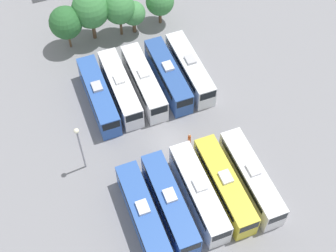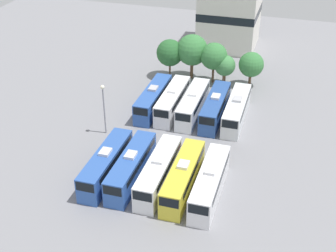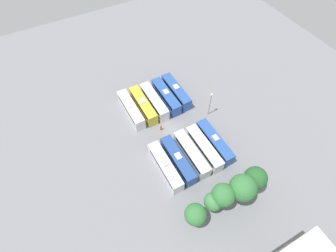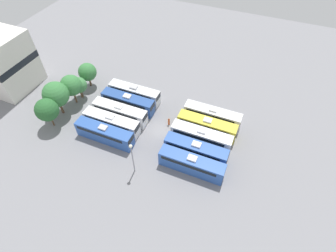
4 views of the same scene
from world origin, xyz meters
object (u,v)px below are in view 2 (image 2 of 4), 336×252
(bus_2, at_px, (159,171))
(bus_6, at_px, (173,100))
(bus_1, at_px, (131,166))
(bus_4, at_px, (210,182))
(bus_9, at_px, (237,109))
(depot_building, at_px, (230,14))
(worker_person, at_px, (191,147))
(tree_0, at_px, (170,53))
(light_pole, at_px, (103,101))
(bus_0, at_px, (106,163))
(bus_7, at_px, (193,103))
(bus_5, at_px, (153,98))
(bus_8, at_px, (215,107))
(tree_4, at_px, (251,65))
(bus_3, at_px, (183,176))
(tree_2, at_px, (214,56))
(tree_1, at_px, (192,50))
(tree_3, at_px, (225,66))

(bus_2, relative_size, bus_6, 1.00)
(bus_1, bearing_deg, bus_4, -1.81)
(bus_4, bearing_deg, bus_9, 89.82)
(bus_4, height_order, depot_building, depot_building)
(worker_person, relative_size, tree_0, 0.27)
(bus_4, bearing_deg, light_pole, 151.42)
(bus_0, bearing_deg, bus_4, -0.15)
(bus_9, relative_size, light_pole, 1.57)
(bus_6, relative_size, worker_person, 6.31)
(bus_7, bearing_deg, bus_1, -100.30)
(bus_4, relative_size, depot_building, 0.93)
(bus_5, xyz_separation_m, bus_8, (9.51, 0.07, 0.00))
(bus_9, bearing_deg, tree_4, 88.72)
(bus_3, bearing_deg, tree_2, 95.19)
(bus_7, distance_m, tree_2, 12.02)
(bus_4, bearing_deg, bus_1, 178.19)
(bus_8, relative_size, light_pole, 1.57)
(bus_5, relative_size, light_pole, 1.57)
(bus_1, bearing_deg, tree_1, 90.22)
(bus_3, relative_size, bus_7, 1.00)
(tree_3, bearing_deg, bus_6, -116.67)
(bus_5, relative_size, bus_7, 1.00)
(bus_9, bearing_deg, tree_0, 139.17)
(bus_0, bearing_deg, bus_9, 54.36)
(bus_4, distance_m, light_pole, 19.44)
(tree_4, bearing_deg, bus_7, -119.41)
(bus_5, bearing_deg, tree_1, 77.16)
(bus_7, height_order, tree_0, tree_0)
(bus_8, xyz_separation_m, bus_9, (3.14, 0.08, 0.00))
(bus_3, xyz_separation_m, tree_3, (-0.71, 29.14, 1.57))
(bus_5, xyz_separation_m, tree_2, (6.72, 11.75, 2.93))
(light_pole, height_order, depot_building, depot_building)
(bus_3, xyz_separation_m, bus_7, (-3.24, 17.66, 0.00))
(tree_2, height_order, tree_4, tree_2)
(bus_9, bearing_deg, tree_1, 128.56)
(bus_2, height_order, tree_1, tree_1)
(bus_3, xyz_separation_m, bus_4, (3.21, -0.20, 0.00))
(bus_4, bearing_deg, bus_0, 179.85)
(bus_7, bearing_deg, tree_1, 104.98)
(bus_2, height_order, bus_8, same)
(bus_2, bearing_deg, bus_6, 100.94)
(light_pole, xyz_separation_m, tree_2, (10.96, 20.34, -0.31))
(bus_3, distance_m, bus_5, 19.90)
(bus_7, relative_size, tree_2, 1.66)
(bus_9, xyz_separation_m, tree_1, (-9.81, 12.31, 3.31))
(tree_1, bearing_deg, bus_7, -75.02)
(light_pole, relative_size, tree_4, 1.25)
(bus_0, xyz_separation_m, worker_person, (8.59, 7.81, -0.96))
(bus_0, bearing_deg, depot_building, 82.51)
(bus_6, distance_m, light_pole, 11.84)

